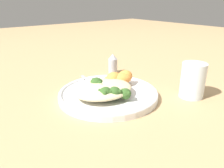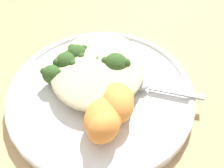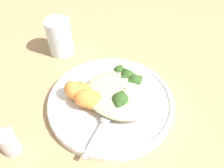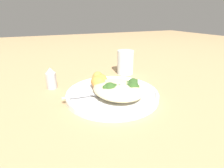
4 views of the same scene
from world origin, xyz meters
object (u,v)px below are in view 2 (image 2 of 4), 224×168
(broccoli_stalk_1, at_px, (98,72))
(spoon, at_px, (149,86))
(plate, at_px, (101,91))
(quinoa_mound, at_px, (98,66))
(sweet_potato_chunk_1, at_px, (116,95))
(broccoli_stalk_2, at_px, (80,61))
(sweet_potato_chunk_3, at_px, (104,127))
(broccoli_stalk_3, at_px, (70,67))
(broccoli_stalk_0, at_px, (112,71))
(sweet_potato_chunk_2, at_px, (118,104))
(sweet_potato_chunk_0, at_px, (104,117))
(broccoli_stalk_4, at_px, (66,81))

(broccoli_stalk_1, distance_m, spoon, 0.09)
(plate, bearing_deg, quinoa_mound, -164.63)
(plate, distance_m, sweet_potato_chunk_1, 0.05)
(broccoli_stalk_2, bearing_deg, sweet_potato_chunk_1, -165.29)
(plate, xyz_separation_m, broccoli_stalk_1, (-0.02, -0.01, 0.02))
(sweet_potato_chunk_3, bearing_deg, broccoli_stalk_3, -145.62)
(broccoli_stalk_2, height_order, spoon, broccoli_stalk_2)
(broccoli_stalk_0, relative_size, sweet_potato_chunk_2, 1.79)
(broccoli_stalk_0, distance_m, sweet_potato_chunk_0, 0.08)
(plate, bearing_deg, sweet_potato_chunk_0, 13.65)
(sweet_potato_chunk_0, xyz_separation_m, sweet_potato_chunk_3, (0.02, 0.00, 0.00))
(sweet_potato_chunk_0, bearing_deg, sweet_potato_chunk_2, 143.90)
(broccoli_stalk_2, xyz_separation_m, broccoli_stalk_3, (0.02, -0.01, -0.00))
(broccoli_stalk_1, bearing_deg, spoon, -106.81)
(broccoli_stalk_4, bearing_deg, spoon, -154.91)
(quinoa_mound, distance_m, broccoli_stalk_2, 0.03)
(broccoli_stalk_4, height_order, sweet_potato_chunk_2, sweet_potato_chunk_2)
(sweet_potato_chunk_0, distance_m, spoon, 0.10)
(broccoli_stalk_3, relative_size, sweet_potato_chunk_2, 1.65)
(broccoli_stalk_1, distance_m, sweet_potato_chunk_3, 0.11)
(plate, relative_size, sweet_potato_chunk_3, 6.53)
(broccoli_stalk_4, xyz_separation_m, sweet_potato_chunk_3, (0.08, 0.07, 0.01))
(plate, xyz_separation_m, broccoli_stalk_2, (-0.04, -0.04, 0.03))
(plate, distance_m, broccoli_stalk_1, 0.03)
(sweet_potato_chunk_0, relative_size, spoon, 0.53)
(broccoli_stalk_0, distance_m, broccoli_stalk_1, 0.02)
(plate, xyz_separation_m, sweet_potato_chunk_0, (0.07, 0.02, 0.03))
(sweet_potato_chunk_2, height_order, spoon, sweet_potato_chunk_2)
(broccoli_stalk_1, distance_m, broccoli_stalk_2, 0.04)
(sweet_potato_chunk_2, xyz_separation_m, sweet_potato_chunk_3, (0.04, -0.01, 0.00))
(quinoa_mound, height_order, sweet_potato_chunk_0, sweet_potato_chunk_0)
(broccoli_stalk_0, bearing_deg, sweet_potato_chunk_2, -143.90)
(sweet_potato_chunk_0, distance_m, sweet_potato_chunk_3, 0.02)
(quinoa_mound, distance_m, broccoli_stalk_1, 0.01)
(broccoli_stalk_3, relative_size, broccoli_stalk_4, 0.80)
(quinoa_mound, height_order, broccoli_stalk_2, broccoli_stalk_2)
(broccoli_stalk_1, bearing_deg, sweet_potato_chunk_2, -157.04)
(broccoli_stalk_1, xyz_separation_m, sweet_potato_chunk_1, (0.05, 0.04, 0.00))
(plate, xyz_separation_m, quinoa_mound, (-0.03, -0.01, 0.03))
(quinoa_mound, xyz_separation_m, broccoli_stalk_3, (0.01, -0.04, 0.00))
(quinoa_mound, height_order, broccoli_stalk_4, same)
(plate, relative_size, sweet_potato_chunk_2, 5.32)
(sweet_potato_chunk_0, xyz_separation_m, spoon, (-0.07, 0.06, -0.01))
(broccoli_stalk_0, bearing_deg, sweet_potato_chunk_1, -142.76)
(broccoli_stalk_2, height_order, sweet_potato_chunk_3, sweet_potato_chunk_3)
(broccoli_stalk_2, bearing_deg, sweet_potato_chunk_3, 173.34)
(broccoli_stalk_3, distance_m, sweet_potato_chunk_2, 0.11)
(broccoli_stalk_1, bearing_deg, sweet_potato_chunk_0, -173.02)
(broccoli_stalk_3, height_order, sweet_potato_chunk_1, broccoli_stalk_3)
(broccoli_stalk_2, relative_size, sweet_potato_chunk_3, 2.47)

